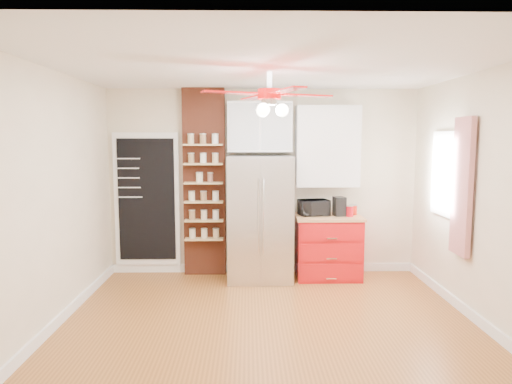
{
  "coord_description": "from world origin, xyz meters",
  "views": [
    {
      "loc": [
        -0.22,
        -4.68,
        1.98
      ],
      "look_at": [
        -0.12,
        0.9,
        1.33
      ],
      "focal_mm": 32.0,
      "sensor_mm": 36.0,
      "label": 1
    }
  ],
  "objects_px": {
    "toaster_oven": "(314,208)",
    "canister_left": "(350,211)",
    "ceiling_fan": "(269,95)",
    "fridge": "(260,218)",
    "coffee_maker": "(339,206)",
    "pantry_jar_oats": "(199,178)",
    "red_cabinet": "(328,247)"
  },
  "relations": [
    {
      "from": "toaster_oven",
      "to": "canister_left",
      "type": "xyz_separation_m",
      "value": [
        0.49,
        -0.11,
        -0.04
      ]
    },
    {
      "from": "ceiling_fan",
      "to": "toaster_oven",
      "type": "bearing_deg",
      "value": 67.23
    },
    {
      "from": "fridge",
      "to": "toaster_oven",
      "type": "xyz_separation_m",
      "value": [
        0.77,
        0.08,
        0.14
      ]
    },
    {
      "from": "fridge",
      "to": "coffee_maker",
      "type": "distance_m",
      "value": 1.13
    },
    {
      "from": "ceiling_fan",
      "to": "coffee_maker",
      "type": "height_order",
      "value": "ceiling_fan"
    },
    {
      "from": "fridge",
      "to": "ceiling_fan",
      "type": "xyz_separation_m",
      "value": [
        0.05,
        -1.63,
        1.55
      ]
    },
    {
      "from": "toaster_oven",
      "to": "pantry_jar_oats",
      "type": "bearing_deg",
      "value": 165.11
    },
    {
      "from": "red_cabinet",
      "to": "ceiling_fan",
      "type": "xyz_separation_m",
      "value": [
        -0.92,
        -1.68,
        1.97
      ]
    },
    {
      "from": "red_cabinet",
      "to": "ceiling_fan",
      "type": "bearing_deg",
      "value": -118.71
    },
    {
      "from": "ceiling_fan",
      "to": "red_cabinet",
      "type": "bearing_deg",
      "value": 61.29
    },
    {
      "from": "red_cabinet",
      "to": "coffee_maker",
      "type": "distance_m",
      "value": 0.6
    },
    {
      "from": "coffee_maker",
      "to": "canister_left",
      "type": "xyz_separation_m",
      "value": [
        0.13,
        -0.06,
        -0.06
      ]
    },
    {
      "from": "red_cabinet",
      "to": "coffee_maker",
      "type": "xyz_separation_m",
      "value": [
        0.15,
        -0.02,
        0.58
      ]
    },
    {
      "from": "pantry_jar_oats",
      "to": "coffee_maker",
      "type": "bearing_deg",
      "value": -3.44
    },
    {
      "from": "fridge",
      "to": "pantry_jar_oats",
      "type": "height_order",
      "value": "fridge"
    },
    {
      "from": "fridge",
      "to": "red_cabinet",
      "type": "height_order",
      "value": "fridge"
    },
    {
      "from": "red_cabinet",
      "to": "pantry_jar_oats",
      "type": "bearing_deg",
      "value": 176.86
    },
    {
      "from": "ceiling_fan",
      "to": "coffee_maker",
      "type": "bearing_deg",
      "value": 57.2
    },
    {
      "from": "coffee_maker",
      "to": "pantry_jar_oats",
      "type": "xyz_separation_m",
      "value": [
        -1.98,
        0.12,
        0.4
      ]
    },
    {
      "from": "fridge",
      "to": "ceiling_fan",
      "type": "height_order",
      "value": "ceiling_fan"
    },
    {
      "from": "fridge",
      "to": "canister_left",
      "type": "bearing_deg",
      "value": -1.39
    },
    {
      "from": "fridge",
      "to": "pantry_jar_oats",
      "type": "xyz_separation_m",
      "value": [
        -0.86,
        0.15,
        0.56
      ]
    },
    {
      "from": "toaster_oven",
      "to": "coffee_maker",
      "type": "relative_size",
      "value": 1.5
    },
    {
      "from": "fridge",
      "to": "coffee_maker",
      "type": "xyz_separation_m",
      "value": [
        1.12,
        0.03,
        0.16
      ]
    },
    {
      "from": "red_cabinet",
      "to": "ceiling_fan",
      "type": "relative_size",
      "value": 0.67
    },
    {
      "from": "fridge",
      "to": "pantry_jar_oats",
      "type": "bearing_deg",
      "value": 170.06
    },
    {
      "from": "ceiling_fan",
      "to": "pantry_jar_oats",
      "type": "distance_m",
      "value": 2.23
    },
    {
      "from": "fridge",
      "to": "toaster_oven",
      "type": "height_order",
      "value": "fridge"
    },
    {
      "from": "coffee_maker",
      "to": "canister_left",
      "type": "bearing_deg",
      "value": -33.12
    },
    {
      "from": "fridge",
      "to": "toaster_oven",
      "type": "bearing_deg",
      "value": 5.75
    },
    {
      "from": "coffee_maker",
      "to": "red_cabinet",
      "type": "bearing_deg",
      "value": 164.61
    },
    {
      "from": "ceiling_fan",
      "to": "toaster_oven",
      "type": "xyz_separation_m",
      "value": [
        0.72,
        1.71,
        -1.41
      ]
    }
  ]
}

